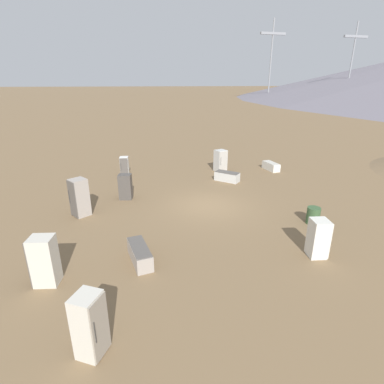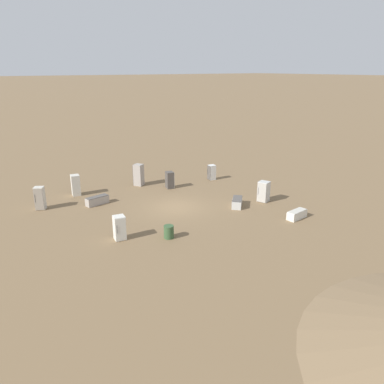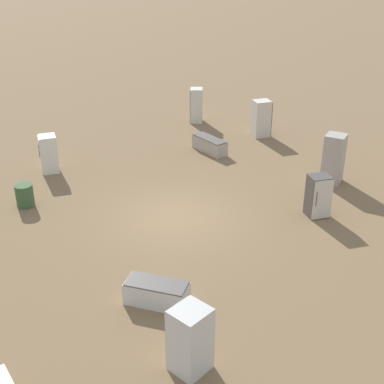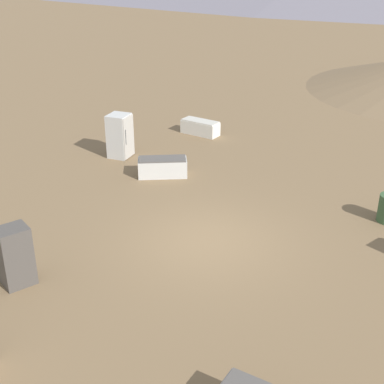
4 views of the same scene
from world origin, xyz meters
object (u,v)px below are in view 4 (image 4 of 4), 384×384
object	(u,v)px
discarded_fridge_0	(120,136)
discarded_fridge_1	(200,127)
discarded_fridge_6	(15,256)
discarded_fridge_3	(163,167)

from	to	relation	value
discarded_fridge_0	discarded_fridge_1	world-z (taller)	discarded_fridge_0
discarded_fridge_1	discarded_fridge_6	world-z (taller)	discarded_fridge_6
discarded_fridge_1	discarded_fridge_3	size ratio (longest dim) A/B	1.00
discarded_fridge_1	discarded_fridge_6	xyz separation A→B (m)	(-11.04, -3.60, 0.44)
discarded_fridge_3	discarded_fridge_6	world-z (taller)	discarded_fridge_6
discarded_fridge_1	discarded_fridge_0	bearing A→B (deg)	164.69
discarded_fridge_0	discarded_fridge_6	world-z (taller)	discarded_fridge_0
discarded_fridge_1	discarded_fridge_3	xyz separation A→B (m)	(-4.22, -1.82, 0.02)
discarded_fridge_0	discarded_fridge_1	xyz separation A→B (m)	(3.89, -0.62, -0.51)
discarded_fridge_3	discarded_fridge_6	bearing A→B (deg)	150.24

